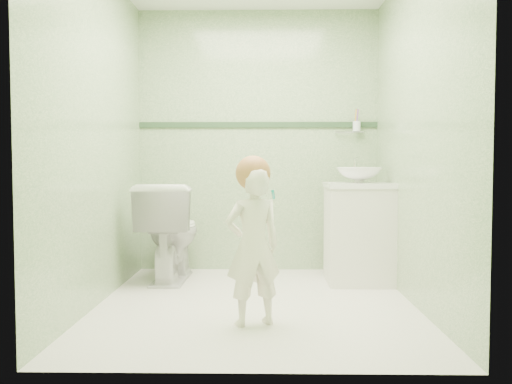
{
  "coord_description": "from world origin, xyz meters",
  "views": [
    {
      "loc": [
        0.06,
        -3.67,
        0.97
      ],
      "look_at": [
        0.0,
        0.15,
        0.78
      ],
      "focal_mm": 37.13,
      "sensor_mm": 36.0,
      "label": 1
    }
  ],
  "objects": [
    {
      "name": "counter",
      "position": [
        0.84,
        0.7,
        0.81
      ],
      "size": [
        0.54,
        0.52,
        0.04
      ],
      "primitive_type": "cube",
      "color": "white",
      "rests_on": "vanity"
    },
    {
      "name": "basin",
      "position": [
        0.84,
        0.7,
        0.89
      ],
      "size": [
        0.37,
        0.37,
        0.13
      ],
      "primitive_type": "imported",
      "color": "white",
      "rests_on": "counter"
    },
    {
      "name": "cup_holder",
      "position": [
        0.89,
        1.18,
        1.33
      ],
      "size": [
        0.26,
        0.07,
        0.21
      ],
      "color": "silver",
      "rests_on": "room_shell"
    },
    {
      "name": "toddler",
      "position": [
        -0.01,
        -0.49,
        0.48
      ],
      "size": [
        0.41,
        0.34,
        0.96
      ],
      "primitive_type": "imported",
      "rotation": [
        0.0,
        0.0,
        3.51
      ],
      "color": "white",
      "rests_on": "ground"
    },
    {
      "name": "ground",
      "position": [
        0.0,
        0.0,
        0.0
      ],
      "size": [
        2.5,
        2.5,
        0.0
      ],
      "primitive_type": "plane",
      "color": "silver",
      "rests_on": "ground"
    },
    {
      "name": "room_shell",
      "position": [
        0.0,
        0.0,
        1.2
      ],
      "size": [
        2.5,
        2.54,
        2.4
      ],
      "color": "#80A676",
      "rests_on": "ground"
    },
    {
      "name": "teal_toothbrush",
      "position": [
        0.11,
        -0.58,
        0.8
      ],
      "size": [
        0.1,
        0.14,
        0.08
      ],
      "color": "#09978D",
      "rests_on": "toddler"
    },
    {
      "name": "toilet",
      "position": [
        -0.74,
        0.78,
        0.41
      ],
      "size": [
        0.48,
        0.82,
        0.82
      ],
      "primitive_type": "imported",
      "rotation": [
        0.0,
        0.0,
        3.11
      ],
      "color": "white",
      "rests_on": "ground"
    },
    {
      "name": "vanity",
      "position": [
        0.84,
        0.7,
        0.4
      ],
      "size": [
        0.52,
        0.5,
        0.8
      ],
      "primitive_type": "cube",
      "color": "silver",
      "rests_on": "ground"
    },
    {
      "name": "hair_cap",
      "position": [
        -0.01,
        -0.46,
        0.92
      ],
      "size": [
        0.21,
        0.21,
        0.21
      ],
      "primitive_type": "sphere",
      "color": "#AC6D3A",
      "rests_on": "toddler"
    },
    {
      "name": "trim_stripe",
      "position": [
        0.0,
        1.24,
        1.35
      ],
      "size": [
        2.2,
        0.02,
        0.05
      ],
      "primitive_type": "cube",
      "color": "#2A452B",
      "rests_on": "room_shell"
    },
    {
      "name": "faucet",
      "position": [
        0.84,
        0.89,
        0.97
      ],
      "size": [
        0.03,
        0.13,
        0.18
      ],
      "color": "silver",
      "rests_on": "counter"
    }
  ]
}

